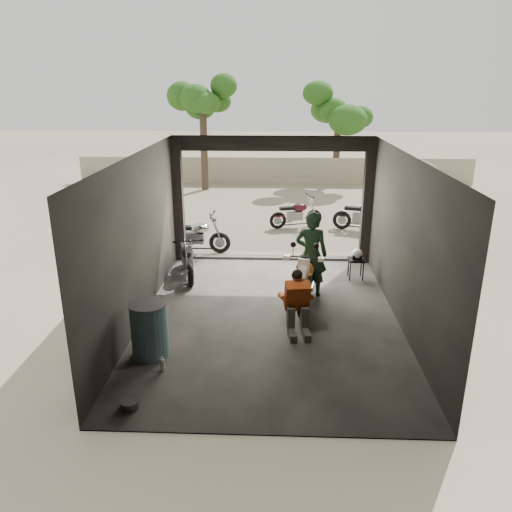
# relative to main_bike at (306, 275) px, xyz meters

# --- Properties ---
(ground) EXTENTS (80.00, 80.00, 0.00)m
(ground) POSITION_rel_main_bike_xyz_m (-0.75, -0.81, -0.61)
(ground) COLOR #7A6D56
(ground) RESTS_ON ground
(garage) EXTENTS (7.00, 7.13, 3.20)m
(garage) POSITION_rel_main_bike_xyz_m (-0.75, -0.26, 0.66)
(garage) COLOR #2D2B28
(garage) RESTS_ON ground
(boundary_wall) EXTENTS (18.00, 0.30, 1.20)m
(boundary_wall) POSITION_rel_main_bike_xyz_m (-0.75, 13.19, -0.01)
(boundary_wall) COLOR gray
(boundary_wall) RESTS_ON ground
(tree_left) EXTENTS (2.20, 2.20, 5.60)m
(tree_left) POSITION_rel_main_bike_xyz_m (-3.75, 11.69, 3.37)
(tree_left) COLOR #382B1E
(tree_left) RESTS_ON ground
(tree_right) EXTENTS (2.20, 2.20, 5.00)m
(tree_right) POSITION_rel_main_bike_xyz_m (2.05, 13.19, 2.94)
(tree_right) COLOR #382B1E
(tree_right) RESTS_ON ground
(main_bike) EXTENTS (1.04, 1.94, 1.23)m
(main_bike) POSITION_rel_main_bike_xyz_m (0.00, 0.00, 0.00)
(main_bike) COLOR #F5E8CF
(main_bike) RESTS_ON ground
(left_bike) EXTENTS (1.04, 1.68, 1.06)m
(left_bike) POSITION_rel_main_bike_xyz_m (-2.75, 1.35, -0.08)
(left_bike) COLOR black
(left_bike) RESTS_ON ground
(outside_bike_a) EXTENTS (1.65, 0.70, 1.11)m
(outside_bike_a) POSITION_rel_main_bike_xyz_m (-2.82, 3.14, -0.06)
(outside_bike_a) COLOR black
(outside_bike_a) RESTS_ON ground
(outside_bike_b) EXTENTS (1.65, 1.06, 1.04)m
(outside_bike_b) POSITION_rel_main_bike_xyz_m (-0.00, 5.77, -0.10)
(outside_bike_b) COLOR #47111A
(outside_bike_b) RESTS_ON ground
(outside_bike_c) EXTENTS (1.78, 1.16, 1.12)m
(outside_bike_c) POSITION_rel_main_bike_xyz_m (2.07, 5.44, -0.06)
(outside_bike_c) COLOR black
(outside_bike_c) RESTS_ON ground
(rider) EXTENTS (0.76, 0.58, 1.89)m
(rider) POSITION_rel_main_bike_xyz_m (0.12, 0.37, 0.33)
(rider) COLOR black
(rider) RESTS_ON ground
(mechanic) EXTENTS (0.69, 0.88, 1.17)m
(mechanic) POSITION_rel_main_bike_xyz_m (-0.22, -1.45, -0.03)
(mechanic) COLOR #C9511A
(mechanic) RESTS_ON ground
(stool) EXTENTS (0.36, 0.36, 0.50)m
(stool) POSITION_rel_main_bike_xyz_m (1.25, 1.36, -0.18)
(stool) COLOR black
(stool) RESTS_ON ground
(helmet) EXTENTS (0.30, 0.31, 0.25)m
(helmet) POSITION_rel_main_bike_xyz_m (1.26, 1.37, 0.01)
(helmet) COLOR white
(helmet) RESTS_ON stool
(oil_drum) EXTENTS (0.69, 0.69, 0.97)m
(oil_drum) POSITION_rel_main_bike_xyz_m (-2.75, -2.33, -0.13)
(oil_drum) COLOR #436971
(oil_drum) RESTS_ON ground
(sign_post) EXTENTS (0.89, 0.08, 2.68)m
(sign_post) POSITION_rel_main_bike_xyz_m (2.81, 2.29, 1.22)
(sign_post) COLOR black
(sign_post) RESTS_ON ground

